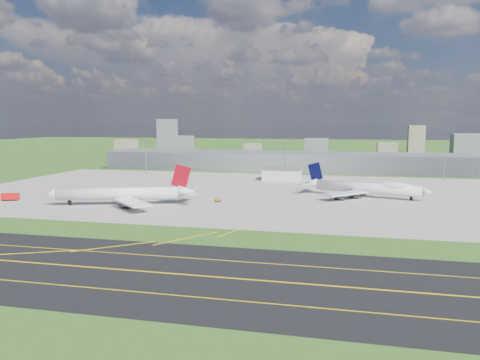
% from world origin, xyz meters
% --- Properties ---
extents(ground, '(1400.00, 1400.00, 0.00)m').
position_xyz_m(ground, '(0.00, 150.00, 0.00)').
color(ground, '#31591C').
rests_on(ground, ground).
extents(taxiway, '(1400.00, 60.00, 0.06)m').
position_xyz_m(taxiway, '(0.00, -110.00, 0.03)').
color(taxiway, black).
rests_on(taxiway, ground).
extents(apron, '(360.00, 190.00, 0.08)m').
position_xyz_m(apron, '(10.00, 40.00, 0.04)').
color(apron, gray).
rests_on(apron, ground).
extents(terminal, '(300.00, 42.00, 15.00)m').
position_xyz_m(terminal, '(0.00, 165.00, 7.50)').
color(terminal, slate).
rests_on(terminal, ground).
extents(ops_building, '(26.00, 16.00, 8.00)m').
position_xyz_m(ops_building, '(10.00, 100.00, 4.00)').
color(ops_building, silver).
rests_on(ops_building, ground).
extents(mast_west, '(3.50, 2.00, 25.90)m').
position_xyz_m(mast_west, '(-100.00, 115.00, 17.71)').
color(mast_west, gray).
rests_on(mast_west, ground).
extents(mast_center, '(3.50, 2.00, 25.90)m').
position_xyz_m(mast_center, '(10.00, 115.00, 17.71)').
color(mast_center, gray).
rests_on(mast_center, ground).
extents(mast_east, '(3.50, 2.00, 25.90)m').
position_xyz_m(mast_east, '(120.00, 115.00, 17.71)').
color(mast_east, gray).
rests_on(mast_east, ground).
extents(airliner_red_twin, '(71.90, 54.78, 20.21)m').
position_xyz_m(airliner_red_twin, '(-53.59, -14.87, 5.38)').
color(airliner_red_twin, white).
rests_on(airliner_red_twin, ground).
extents(airliner_blue_quad, '(68.52, 52.69, 18.22)m').
position_xyz_m(airliner_blue_quad, '(66.31, 36.46, 5.06)').
color(airliner_blue_quad, white).
rests_on(airliner_blue_quad, ground).
extents(fire_truck, '(9.18, 6.29, 3.79)m').
position_xyz_m(fire_truck, '(-117.26, -17.72, 1.89)').
color(fire_truck, red).
rests_on(fire_truck, ground).
extents(tug_yellow, '(3.24, 3.56, 1.59)m').
position_xyz_m(tug_yellow, '(-9.68, 3.27, 0.84)').
color(tug_yellow, '#C37C0B').
rests_on(tug_yellow, ground).
extents(van_white_near, '(2.56, 4.90, 2.42)m').
position_xyz_m(van_white_near, '(51.61, 26.58, 1.23)').
color(van_white_near, silver).
rests_on(van_white_near, ground).
extents(van_white_far, '(5.12, 4.00, 2.41)m').
position_xyz_m(van_white_far, '(91.28, 51.13, 1.22)').
color(van_white_far, white).
rests_on(van_white_far, ground).
extents(bldg_far_w, '(24.00, 20.00, 18.00)m').
position_xyz_m(bldg_far_w, '(-220.00, 320.00, 9.00)').
color(bldg_far_w, gray).
rests_on(bldg_far_w, ground).
extents(bldg_w, '(28.00, 22.00, 24.00)m').
position_xyz_m(bldg_w, '(-140.00, 300.00, 12.00)').
color(bldg_w, slate).
rests_on(bldg_w, ground).
extents(bldg_cw, '(20.00, 18.00, 14.00)m').
position_xyz_m(bldg_cw, '(-60.00, 340.00, 7.00)').
color(bldg_cw, gray).
rests_on(bldg_cw, ground).
extents(bldg_c, '(26.00, 20.00, 22.00)m').
position_xyz_m(bldg_c, '(20.00, 310.00, 11.00)').
color(bldg_c, slate).
rests_on(bldg_c, ground).
extents(bldg_ce, '(22.00, 24.00, 16.00)m').
position_xyz_m(bldg_ce, '(100.00, 350.00, 8.00)').
color(bldg_ce, gray).
rests_on(bldg_ce, ground).
extents(bldg_e, '(30.00, 22.00, 28.00)m').
position_xyz_m(bldg_e, '(180.00, 320.00, 14.00)').
color(bldg_e, slate).
rests_on(bldg_e, ground).
extents(bldg_tall_w, '(22.00, 20.00, 44.00)m').
position_xyz_m(bldg_tall_w, '(-180.00, 360.00, 22.00)').
color(bldg_tall_w, slate).
rests_on(bldg_tall_w, ground).
extents(bldg_tall_e, '(20.00, 18.00, 36.00)m').
position_xyz_m(bldg_tall_e, '(140.00, 410.00, 18.00)').
color(bldg_tall_e, gray).
rests_on(bldg_tall_e, ground).
extents(tree_far_w, '(7.20, 7.20, 8.80)m').
position_xyz_m(tree_far_w, '(-200.00, 270.00, 5.18)').
color(tree_far_w, '#382314').
rests_on(tree_far_w, ground).
extents(tree_w, '(6.75, 6.75, 8.25)m').
position_xyz_m(tree_w, '(-110.00, 265.00, 4.86)').
color(tree_w, '#382314').
rests_on(tree_w, ground).
extents(tree_c, '(8.10, 8.10, 9.90)m').
position_xyz_m(tree_c, '(-20.00, 280.00, 5.84)').
color(tree_c, '#382314').
rests_on(tree_c, ground).
extents(tree_e, '(7.65, 7.65, 9.35)m').
position_xyz_m(tree_e, '(70.00, 275.00, 5.51)').
color(tree_e, '#382314').
rests_on(tree_e, ground).
extents(tree_far_e, '(6.30, 6.30, 7.70)m').
position_xyz_m(tree_far_e, '(160.00, 285.00, 4.53)').
color(tree_far_e, '#382314').
rests_on(tree_far_e, ground).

